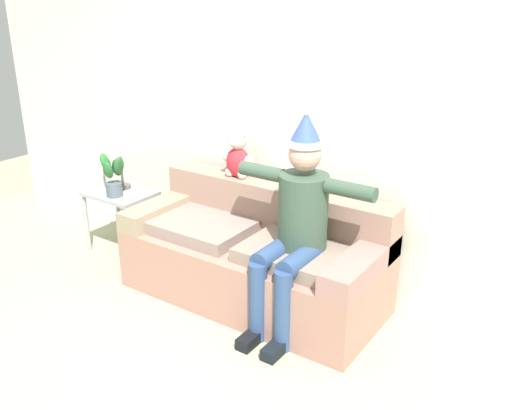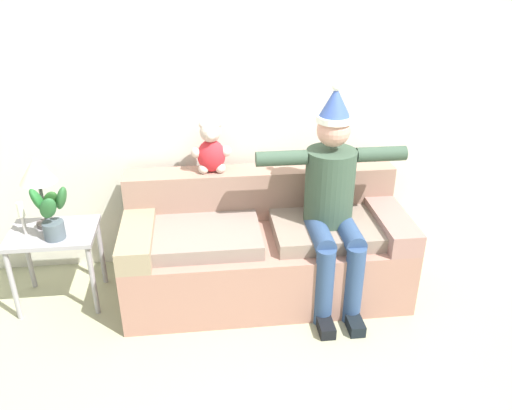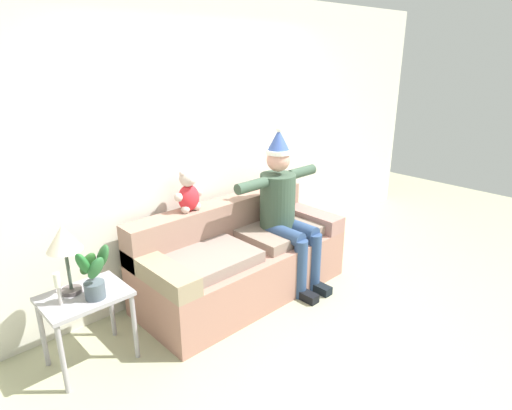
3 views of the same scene
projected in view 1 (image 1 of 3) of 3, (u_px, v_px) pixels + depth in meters
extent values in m
plane|color=#A4A581|center=(165.00, 363.00, 3.61)|extent=(10.00, 10.00, 0.00)
cube|color=silver|center=(294.00, 114.00, 4.31)|extent=(7.00, 0.10, 2.70)
cube|color=#A17162|center=(252.00, 271.00, 4.28)|extent=(1.99, 0.86, 0.47)
cube|color=#997564|center=(275.00, 207.00, 4.37)|extent=(1.99, 0.24, 0.37)
cube|color=gray|center=(165.00, 209.00, 4.63)|extent=(0.22, 0.86, 0.15)
cube|color=#9E716A|center=(362.00, 264.00, 3.70)|extent=(0.22, 0.86, 0.15)
cube|color=gray|center=(202.00, 225.00, 4.37)|extent=(0.79, 0.61, 0.10)
cube|color=gray|center=(301.00, 254.00, 3.90)|extent=(0.79, 0.61, 0.10)
cylinder|color=#364C3C|center=(303.00, 211.00, 3.82)|extent=(0.34, 0.34, 0.52)
sphere|color=tan|center=(305.00, 155.00, 3.67)|extent=(0.22, 0.22, 0.22)
cylinder|color=white|center=(305.00, 143.00, 3.64)|extent=(0.23, 0.23, 0.04)
cone|color=#36509C|center=(306.00, 127.00, 3.60)|extent=(0.21, 0.21, 0.20)
sphere|color=white|center=(306.00, 111.00, 3.57)|extent=(0.06, 0.06, 0.06)
cylinder|color=navy|center=(274.00, 252.00, 3.81)|extent=(0.14, 0.40, 0.14)
cylinder|color=navy|center=(258.00, 302.00, 3.76)|extent=(0.13, 0.13, 0.57)
cube|color=black|center=(251.00, 339.00, 3.79)|extent=(0.10, 0.24, 0.08)
cylinder|color=navy|center=(300.00, 260.00, 3.70)|extent=(0.14, 0.40, 0.14)
cylinder|color=navy|center=(283.00, 311.00, 3.65)|extent=(0.13, 0.13, 0.57)
cube|color=black|center=(276.00, 349.00, 3.68)|extent=(0.10, 0.24, 0.08)
cylinder|color=#364C3C|center=(262.00, 172.00, 3.92)|extent=(0.34, 0.10, 0.10)
cylinder|color=#364C3C|center=(351.00, 190.00, 3.56)|extent=(0.34, 0.10, 0.10)
ellipsoid|color=red|center=(238.00, 162.00, 4.44)|extent=(0.20, 0.16, 0.24)
sphere|color=beige|center=(238.00, 140.00, 4.38)|extent=(0.15, 0.15, 0.15)
sphere|color=beige|center=(233.00, 143.00, 4.34)|extent=(0.07, 0.07, 0.07)
sphere|color=beige|center=(232.00, 133.00, 4.39)|extent=(0.05, 0.05, 0.05)
sphere|color=beige|center=(243.00, 134.00, 4.33)|extent=(0.05, 0.05, 0.05)
sphere|color=beige|center=(227.00, 156.00, 4.49)|extent=(0.08, 0.08, 0.08)
sphere|color=beige|center=(230.00, 172.00, 4.48)|extent=(0.08, 0.08, 0.08)
sphere|color=beige|center=(249.00, 161.00, 4.38)|extent=(0.08, 0.08, 0.08)
sphere|color=beige|center=(242.00, 175.00, 4.42)|extent=(0.08, 0.08, 0.08)
cube|color=#9B979E|center=(120.00, 193.00, 4.97)|extent=(0.58, 0.44, 0.03)
cylinder|color=#9B979E|center=(87.00, 223.00, 5.07)|extent=(0.04, 0.04, 0.54)
cylinder|color=#9B979E|center=(128.00, 237.00, 4.79)|extent=(0.04, 0.04, 0.54)
cylinder|color=#9B979E|center=(118.00, 210.00, 5.36)|extent=(0.04, 0.04, 0.54)
cylinder|color=#9B979E|center=(158.00, 223.00, 5.08)|extent=(0.04, 0.04, 0.54)
cylinder|color=#544A4A|center=(123.00, 187.00, 5.06)|extent=(0.14, 0.14, 0.03)
cylinder|color=#424F44|center=(121.00, 169.00, 5.00)|extent=(0.02, 0.02, 0.30)
cone|color=beige|center=(119.00, 143.00, 4.91)|extent=(0.24, 0.24, 0.18)
cylinder|color=#4C5963|center=(114.00, 189.00, 4.85)|extent=(0.14, 0.14, 0.12)
ellipsoid|color=#285D2E|center=(119.00, 166.00, 4.72)|extent=(0.12, 0.14, 0.21)
ellipsoid|color=#285723|center=(117.00, 168.00, 4.83)|extent=(0.16, 0.12, 0.21)
ellipsoid|color=#21632A|center=(106.00, 163.00, 4.78)|extent=(0.14, 0.13, 0.19)
ellipsoid|color=#2A6533|center=(108.00, 170.00, 4.74)|extent=(0.16, 0.14, 0.21)
cylinder|color=beige|center=(105.00, 182.00, 5.01)|extent=(0.02, 0.02, 0.14)
cylinder|color=white|center=(103.00, 169.00, 4.97)|extent=(0.04, 0.04, 0.10)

